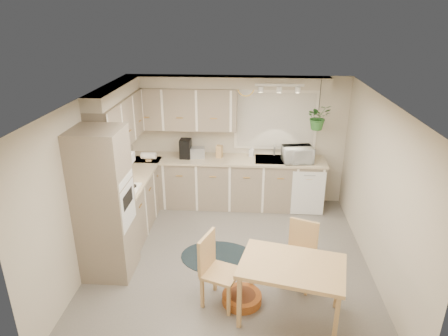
{
  "coord_description": "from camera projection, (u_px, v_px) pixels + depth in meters",
  "views": [
    {
      "loc": [
        0.24,
        -5.01,
        3.48
      ],
      "look_at": [
        -0.14,
        0.55,
        1.25
      ],
      "focal_mm": 32.0,
      "sensor_mm": 36.0,
      "label": 1
    }
  ],
  "objects": [
    {
      "name": "counter_back",
      "position": [
        225.0,
        160.0,
        7.28
      ],
      "size": [
        3.64,
        0.64,
        0.04
      ],
      "primitive_type": "cube",
      "color": "beige",
      "rests_on": "base_cab_back"
    },
    {
      "name": "window_frame",
      "position": [
        276.0,
        120.0,
        7.24
      ],
      "size": [
        1.5,
        0.02,
        1.1
      ],
      "primitive_type": "cube",
      "color": "white",
      "rests_on": "wall_back"
    },
    {
      "name": "wall_front",
      "position": [
        219.0,
        284.0,
        3.56
      ],
      "size": [
        4.0,
        0.04,
        2.4
      ],
      "primitive_type": "cube",
      "color": "beige",
      "rests_on": "floor"
    },
    {
      "name": "pet_bed",
      "position": [
        242.0,
        298.0,
        5.07
      ],
      "size": [
        0.51,
        0.51,
        0.12
      ],
      "primitive_type": "cylinder",
      "rotation": [
        0.0,
        0.0,
        0.02
      ],
      "color": "#AC5D22",
      "rests_on": "floor"
    },
    {
      "name": "upper_cab_left",
      "position": [
        120.0,
        121.0,
        6.31
      ],
      "size": [
        0.35,
        2.0,
        0.75
      ],
      "primitive_type": "cube",
      "color": "gray",
      "rests_on": "wall_left"
    },
    {
      "name": "wall_right",
      "position": [
        379.0,
        191.0,
        5.38
      ],
      "size": [
        0.04,
        4.2,
        2.4
      ],
      "primitive_type": "cube",
      "color": "beige",
      "rests_on": "floor"
    },
    {
      "name": "microwave",
      "position": [
        298.0,
        153.0,
        7.04
      ],
      "size": [
        0.56,
        0.38,
        0.35
      ],
      "primitive_type": "imported",
      "rotation": [
        0.0,
        0.0,
        0.18
      ],
      "color": "white",
      "rests_on": "counter_back"
    },
    {
      "name": "cooktop",
      "position": [
        120.0,
        191.0,
        5.98
      ],
      "size": [
        0.52,
        0.58,
        0.02
      ],
      "primitive_type": "cube",
      "color": "white",
      "rests_on": "counter_left"
    },
    {
      "name": "track_light_bar",
      "position": [
        279.0,
        85.0,
        6.48
      ],
      "size": [
        0.8,
        0.04,
        0.04
      ],
      "primitive_type": "cube",
      "color": "white",
      "rests_on": "ceiling"
    },
    {
      "name": "dining_table",
      "position": [
        290.0,
        291.0,
        4.72
      ],
      "size": [
        1.34,
        1.04,
        0.75
      ],
      "primitive_type": "cube",
      "rotation": [
        0.0,
        0.0,
        -0.22
      ],
      "color": "tan",
      "rests_on": "floor"
    },
    {
      "name": "coffee_maker",
      "position": [
        186.0,
        149.0,
        7.26
      ],
      "size": [
        0.2,
        0.24,
        0.35
      ],
      "primitive_type": "cube",
      "rotation": [
        0.0,
        0.0,
        -0.02
      ],
      "color": "black",
      "rests_on": "counter_back"
    },
    {
      "name": "sink",
      "position": [
        275.0,
        162.0,
        7.24
      ],
      "size": [
        0.7,
        0.48,
        0.1
      ],
      "primitive_type": "cube",
      "color": "#A4A8AC",
      "rests_on": "counter_back"
    },
    {
      "name": "hanging_plant",
      "position": [
        318.0,
        120.0,
        6.8
      ],
      "size": [
        0.51,
        0.54,
        0.34
      ],
      "primitive_type": "imported",
      "rotation": [
        0.0,
        0.0,
        0.32
      ],
      "color": "#2E692A",
      "rests_on": "ceiling"
    },
    {
      "name": "chair_back",
      "position": [
        299.0,
        256.0,
        5.28
      ],
      "size": [
        0.54,
        0.54,
        0.88
      ],
      "primitive_type": "cube",
      "rotation": [
        0.0,
        0.0,
        2.77
      ],
      "color": "tan",
      "rests_on": "floor"
    },
    {
      "name": "wall_clock",
      "position": [
        246.0,
        88.0,
        7.05
      ],
      "size": [
        0.3,
        0.03,
        0.3
      ],
      "primitive_type": "cylinder",
      "rotation": [
        1.57,
        0.0,
        0.0
      ],
      "color": "#EBBB53",
      "rests_on": "wall_back"
    },
    {
      "name": "window_blinds",
      "position": [
        276.0,
        120.0,
        7.23
      ],
      "size": [
        1.4,
        0.02,
        1.0
      ],
      "primitive_type": "cube",
      "color": "silver",
      "rests_on": "wall_back"
    },
    {
      "name": "floor",
      "position": [
        231.0,
        260.0,
        5.95
      ],
      "size": [
        4.2,
        4.2,
        0.0
      ],
      "primitive_type": "plane",
      "color": "slate",
      "rests_on": "ground"
    },
    {
      "name": "base_cab_back",
      "position": [
        225.0,
        183.0,
        7.46
      ],
      "size": [
        3.6,
        0.6,
        0.9
      ],
      "primitive_type": "cube",
      "color": "gray",
      "rests_on": "floor"
    },
    {
      "name": "toaster",
      "position": [
        196.0,
        153.0,
        7.3
      ],
      "size": [
        0.33,
        0.22,
        0.19
      ],
      "primitive_type": "cube",
      "rotation": [
        0.0,
        0.0,
        0.13
      ],
      "color": "#A4A8AC",
      "rests_on": "counter_back"
    },
    {
      "name": "range_hood",
      "position": [
        116.0,
        162.0,
        5.82
      ],
      "size": [
        0.4,
        0.6,
        0.14
      ],
      "primitive_type": "cube",
      "color": "white",
      "rests_on": "upper_cab_left"
    },
    {
      "name": "knife_block",
      "position": [
        219.0,
        151.0,
        7.29
      ],
      "size": [
        0.13,
        0.13,
        0.23
      ],
      "primitive_type": "cube",
      "rotation": [
        0.0,
        0.0,
        -0.26
      ],
      "color": "tan",
      "rests_on": "counter_back"
    },
    {
      "name": "soffit_back",
      "position": [
        226.0,
        82.0,
        6.92
      ],
      "size": [
        3.6,
        0.3,
        0.2
      ],
      "primitive_type": "cube",
      "color": "beige",
      "rests_on": "wall_back"
    },
    {
      "name": "wall_left",
      "position": [
        90.0,
        183.0,
        5.63
      ],
      "size": [
        0.04,
        4.2,
        2.4
      ],
      "primitive_type": "cube",
      "color": "beige",
      "rests_on": "floor"
    },
    {
      "name": "counter_left",
      "position": [
        131.0,
        177.0,
        6.53
      ],
      "size": [
        0.64,
        1.89,
        0.04
      ],
      "primitive_type": "cube",
      "color": "beige",
      "rests_on": "base_cab_left"
    },
    {
      "name": "soffit_left",
      "position": [
        115.0,
        91.0,
        6.14
      ],
      "size": [
        0.3,
        2.0,
        0.2
      ],
      "primitive_type": "cube",
      "color": "beige",
      "rests_on": "wall_left"
    },
    {
      "name": "wall_oven_face",
      "position": [
        128.0,
        206.0,
        5.3
      ],
      "size": [
        0.02,
        0.56,
        0.58
      ],
      "primitive_type": "cube",
      "color": "white",
      "rests_on": "oven_stack"
    },
    {
      "name": "wall_back",
      "position": [
        237.0,
        140.0,
        7.45
      ],
      "size": [
        4.0,
        0.04,
        2.4
      ],
      "primitive_type": "cube",
      "color": "beige",
      "rests_on": "floor"
    },
    {
      "name": "dishwasher_front",
      "position": [
        308.0,
        194.0,
        7.09
      ],
      "size": [
        0.58,
        0.02,
        0.83
      ],
      "primitive_type": "cube",
      "color": "white",
      "rests_on": "base_cab_back"
    },
    {
      "name": "braided_rug",
      "position": [
        219.0,
        257.0,
        6.0
      ],
      "size": [
        1.27,
        1.01,
        0.01
      ],
      "primitive_type": "ellipsoid",
      "rotation": [
        0.0,
        0.0,
        -0.12
      ],
      "color": "black",
      "rests_on": "floor"
    },
    {
      "name": "chair_left",
      "position": [
        221.0,
        271.0,
        4.92
      ],
      "size": [
        0.56,
        0.56,
        0.94
      ],
      "primitive_type": "cube",
      "rotation": [
        0.0,
        0.0,
        -1.93
      ],
      "color": "tan",
      "rests_on": "floor"
    },
    {
      "name": "base_cab_left",
      "position": [
        133.0,
        203.0,
        6.7
      ],
      "size": [
        0.6,
        1.85,
        0.9
      ],
      "primitive_type": "cube",
      "color": "gray",
      "rests_on": "floor"
    },
    {
      "name": "oven_stack",
      "position": [
        104.0,
        205.0,
        5.32
      ],
      "size": [
        0.65,
        0.65,
        2.1
      ],
      "primitive_type": "cube",
      "color": "gray",
      "rests_on": "floor"
    },
    {
      "name": "ceiling",
      "position": [
        232.0,
        100.0,
        5.06
      ],
      "size": [
        4.2,
        4.2,
        0.0
      ],
      "primitive_type": "plane",
      "color": "white",
      "rests_on": "wall_back"
    },
    {
      "name": "soap_bottle",
      "position": [
        251.0,
        154.0,
        7.37
      ],
      "size": [
        0.11,
        0.21,
        0.09
      ],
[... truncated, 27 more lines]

